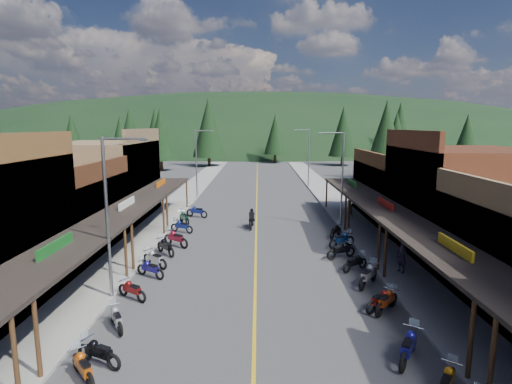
{
  "coord_description": "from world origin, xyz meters",
  "views": [
    {
      "loc": [
        0.15,
        -24.62,
        8.53
      ],
      "look_at": [
        -0.02,
        8.23,
        3.0
      ],
      "focal_mm": 28.0,
      "sensor_mm": 36.0,
      "label": 1
    }
  ],
  "objects_px": {
    "bike_east_4": "(387,300)",
    "bike_east_9": "(342,239)",
    "streetlight_1": "(197,160)",
    "bike_west_10": "(182,226)",
    "pine_11": "(386,134)",
    "pine_0": "(72,135)",
    "bike_east_3": "(409,345)",
    "shop_west_2": "(53,215)",
    "bike_east_2": "(447,381)",
    "pine_9": "(396,138)",
    "bike_west_11": "(184,217)",
    "bike_east_6": "(368,274)",
    "pine_3": "(275,134)",
    "bike_west_4": "(116,317)",
    "bike_west_5": "(132,289)",
    "pine_8": "(121,141)",
    "shop_east_3": "(407,192)",
    "streetlight_2": "(341,175)",
    "pine_4": "(343,131)",
    "pine_7": "(130,130)",
    "pine_2": "(209,128)",
    "pine_5": "(400,127)",
    "shop_west_3": "(105,181)",
    "bike_west_8": "(166,246)",
    "streetlight_0": "(110,211)",
    "bike_west_7": "(155,258)",
    "bike_east_10": "(336,230)",
    "pedestrian_east_a": "(402,256)",
    "streetlight_3": "(308,155)",
    "bike_west_3": "(99,351)",
    "bike_west_6": "(150,268)",
    "bike_east_5": "(381,299)",
    "bike_east_7": "(355,262)",
    "rider_on_bike": "(252,220)",
    "bike_east_8": "(341,250)",
    "pedestrian_east_b": "(349,209)",
    "pine_1": "(155,131)"
  },
  "relations": [
    {
      "from": "shop_west_2",
      "to": "bike_east_2",
      "type": "relative_size",
      "value": 5.48
    },
    {
      "from": "shop_west_3",
      "to": "bike_east_9",
      "type": "height_order",
      "value": "shop_west_3"
    },
    {
      "from": "streetlight_0",
      "to": "bike_east_2",
      "type": "distance_m",
      "value": 15.42
    },
    {
      "from": "streetlight_1",
      "to": "bike_east_4",
      "type": "bearing_deg",
      "value": -66.06
    },
    {
      "from": "streetlight_1",
      "to": "bike_east_5",
      "type": "height_order",
      "value": "streetlight_1"
    },
    {
      "from": "pine_1",
      "to": "bike_east_3",
      "type": "distance_m",
      "value": 86.72
    },
    {
      "from": "pine_8",
      "to": "bike_west_5",
      "type": "distance_m",
      "value": 49.05
    },
    {
      "from": "pine_4",
      "to": "pine_7",
      "type": "height_order",
      "value": "same"
    },
    {
      "from": "pine_11",
      "to": "pine_0",
      "type": "bearing_deg",
      "value": 158.2
    },
    {
      "from": "pine_5",
      "to": "bike_east_3",
      "type": "height_order",
      "value": "pine_5"
    },
    {
      "from": "shop_west_2",
      "to": "pine_2",
      "type": "height_order",
      "value": "pine_2"
    },
    {
      "from": "bike_west_11",
      "to": "bike_east_3",
      "type": "relative_size",
      "value": 1.0
    },
    {
      "from": "bike_east_5",
      "to": "bike_east_7",
      "type": "bearing_deg",
      "value": 143.79
    },
    {
      "from": "bike_west_5",
      "to": "pine_8",
      "type": "bearing_deg",
      "value": 53.13
    },
    {
      "from": "streetlight_3",
      "to": "pine_11",
      "type": "distance_m",
      "value": 15.55
    },
    {
      "from": "bike_west_3",
      "to": "bike_west_6",
      "type": "distance_m",
      "value": 8.39
    },
    {
      "from": "streetlight_0",
      "to": "pine_11",
      "type": "relative_size",
      "value": 0.65
    },
    {
      "from": "pedestrian_east_b",
      "to": "streetlight_0",
      "type": "bearing_deg",
      "value": 28.14
    },
    {
      "from": "shop_west_3",
      "to": "bike_west_8",
      "type": "height_order",
      "value": "shop_west_3"
    },
    {
      "from": "streetlight_3",
      "to": "pine_7",
      "type": "bearing_deg",
      "value": 130.26
    },
    {
      "from": "pine_4",
      "to": "bike_east_2",
      "type": "bearing_deg",
      "value": -99.22
    },
    {
      "from": "streetlight_3",
      "to": "bike_east_2",
      "type": "bearing_deg",
      "value": -91.12
    },
    {
      "from": "pine_2",
      "to": "bike_east_6",
      "type": "height_order",
      "value": "pine_2"
    },
    {
      "from": "streetlight_2",
      "to": "pedestrian_east_a",
      "type": "relative_size",
      "value": 4.16
    },
    {
      "from": "bike_west_10",
      "to": "rider_on_bike",
      "type": "distance_m",
      "value": 5.77
    },
    {
      "from": "pine_4",
      "to": "bike_east_9",
      "type": "height_order",
      "value": "pine_4"
    },
    {
      "from": "streetlight_0",
      "to": "bike_west_5",
      "type": "relative_size",
      "value": 4.1
    },
    {
      "from": "pine_3",
      "to": "bike_east_5",
      "type": "relative_size",
      "value": 5.6
    },
    {
      "from": "bike_east_6",
      "to": "pine_3",
      "type": "bearing_deg",
      "value": 127.3
    },
    {
      "from": "shop_west_3",
      "to": "bike_west_10",
      "type": "relative_size",
      "value": 5.35
    },
    {
      "from": "shop_east_3",
      "to": "streetlight_2",
      "type": "distance_m",
      "value": 7.8
    },
    {
      "from": "bike_west_4",
      "to": "bike_west_7",
      "type": "relative_size",
      "value": 0.91
    },
    {
      "from": "bike_east_4",
      "to": "bike_east_9",
      "type": "distance_m",
      "value": 9.79
    },
    {
      "from": "streetlight_0",
      "to": "bike_west_7",
      "type": "distance_m",
      "value": 5.97
    },
    {
      "from": "bike_west_10",
      "to": "pedestrian_east_b",
      "type": "relative_size",
      "value": 1.2
    },
    {
      "from": "pine_5",
      "to": "bike_west_5",
      "type": "height_order",
      "value": "pine_5"
    },
    {
      "from": "bike_west_5",
      "to": "bike_east_10",
      "type": "distance_m",
      "value": 16.53
    },
    {
      "from": "pine_0",
      "to": "bike_west_8",
      "type": "height_order",
      "value": "pine_0"
    },
    {
      "from": "rider_on_bike",
      "to": "bike_east_8",
      "type": "bearing_deg",
      "value": -47.13
    },
    {
      "from": "shop_west_2",
      "to": "streetlight_1",
      "type": "xyz_separation_m",
      "value": [
        6.8,
        20.3,
        1.93
      ]
    },
    {
      "from": "streetlight_1",
      "to": "bike_west_10",
      "type": "xyz_separation_m",
      "value": [
        0.99,
        -15.65,
        -3.88
      ]
    },
    {
      "from": "bike_west_4",
      "to": "bike_east_4",
      "type": "bearing_deg",
      "value": -23.95
    },
    {
      "from": "bike_west_5",
      "to": "rider_on_bike",
      "type": "bearing_deg",
      "value": 11.67
    },
    {
      "from": "bike_east_4",
      "to": "bike_east_3",
      "type": "bearing_deg",
      "value": -53.78
    },
    {
      "from": "pine_9",
      "to": "bike_west_11",
      "type": "relative_size",
      "value": 4.79
    },
    {
      "from": "bike_west_10",
      "to": "bike_east_10",
      "type": "bearing_deg",
      "value": -70.91
    },
    {
      "from": "bike_west_6",
      "to": "bike_east_4",
      "type": "xyz_separation_m",
      "value": [
        12.01,
        -4.15,
        0.02
      ]
    },
    {
      "from": "bike_west_7",
      "to": "bike_east_3",
      "type": "distance_m",
      "value": 15.24
    },
    {
      "from": "bike_east_4",
      "to": "bike_east_7",
      "type": "distance_m",
      "value": 5.26
    },
    {
      "from": "pine_0",
      "to": "bike_east_9",
      "type": "bearing_deg",
      "value": -52.29
    }
  ]
}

